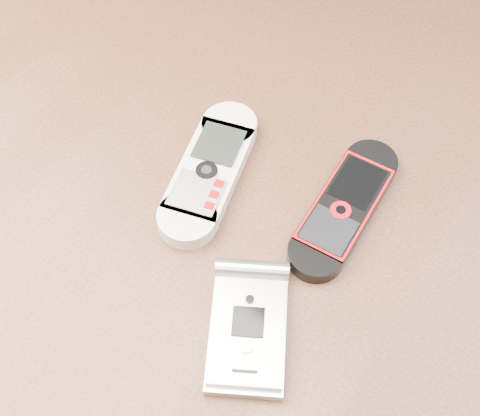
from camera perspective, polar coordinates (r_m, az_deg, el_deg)
name	(u,v)px	position (r m, az deg, el deg)	size (l,w,h in m)	color
table	(236,269)	(0.68, -0.36, -5.19)	(1.20, 0.80, 0.75)	black
nokia_white	(209,171)	(0.60, -2.64, 3.17)	(0.05, 0.16, 0.02)	silver
nokia_black_red	(344,207)	(0.58, 8.91, 0.08)	(0.05, 0.16, 0.02)	black
motorola_razr	(248,329)	(0.52, 0.67, -10.32)	(0.06, 0.12, 0.02)	silver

